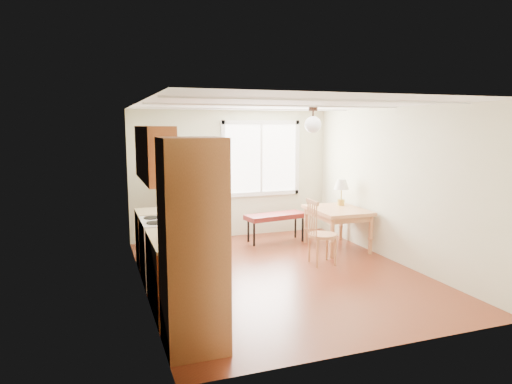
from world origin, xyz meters
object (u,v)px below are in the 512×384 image
bench (276,217)px  refrigerator (197,202)px  dining_table (337,214)px  chair (317,228)px

bench → refrigerator: bearing=162.5°
bench → dining_table: bearing=-52.4°
bench → chair: bearing=-96.0°
dining_table → chair: chair is taller
refrigerator → dining_table: size_ratio=1.39×
bench → chair: chair is taller
chair → bench: bearing=95.8°
refrigerator → bench: refrigerator is taller
refrigerator → chair: (1.54, -1.77, -0.23)m
refrigerator → bench: 1.52m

